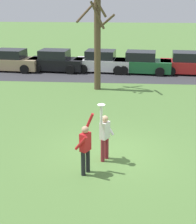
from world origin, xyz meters
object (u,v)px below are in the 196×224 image
parked_car_tan (12,61)px  parked_car_red (188,64)px  parked_car_green (142,63)px  parked_car_black (56,61)px  person_defender (85,146)px  bare_tree_tall (97,32)px  person_catcher (105,134)px  parked_car_white (102,62)px  frisbee_disc (101,105)px

parked_car_tan → parked_car_red: same height
parked_car_green → parked_car_red: same height
parked_car_red → parked_car_black: bearing=-175.7°
person_defender → parked_car_red: 16.11m
person_defender → bare_tree_tall: size_ratio=0.29×
bare_tree_tall → person_defender: bearing=-87.6°
parked_car_tan → parked_car_black: 3.34m
person_catcher → parked_car_tan: bearing=-122.2°
parked_car_black → bare_tree_tall: (3.52, -4.90, 2.70)m
parked_car_black → person_defender: bearing=-69.9°
person_defender → parked_car_black: bearing=43.3°
parked_car_white → bare_tree_tall: 5.64m
frisbee_disc → parked_car_black: 15.16m
parked_car_red → bare_tree_tall: 8.24m
person_catcher → bare_tree_tall: bare_tree_tall is taller
parked_car_green → bare_tree_tall: bare_tree_tall is taller
parked_car_black → bare_tree_tall: size_ratio=0.60×
parked_car_black → parked_car_red: (9.74, -0.22, 0.00)m
parked_car_white → bare_tree_tall: size_ratio=0.60×
frisbee_disc → parked_car_white: bearing=93.7°
parked_car_tan → parked_car_black: same height
bare_tree_tall → frisbee_disc: bearing=-84.7°
person_defender → parked_car_tan: bearing=54.5°
parked_car_tan → person_catcher: bearing=-55.4°
bare_tree_tall → parked_car_white: bearing=90.7°
parked_car_tan → bare_tree_tall: bare_tree_tall is taller
frisbee_disc → parked_car_black: size_ratio=0.06×
parked_car_tan → parked_car_red: size_ratio=1.00×
person_defender → parked_car_black: (-3.95, 15.26, -0.25)m
person_catcher → bare_tree_tall: 9.71m
parked_car_tan → parked_car_white: (6.79, 0.15, 0.00)m
frisbee_disc → parked_car_white: frisbee_disc is taller
parked_car_tan → parked_car_red: bearing=5.0°
person_defender → parked_car_red: size_ratio=0.48×
bare_tree_tall → parked_car_black: bearing=125.7°
person_defender → parked_car_green: bearing=19.5°
person_catcher → parked_car_black: bearing=-133.6°
parked_car_white → parked_car_red: same height
parked_car_black → parked_car_green: same height
parked_car_green → parked_car_red: 3.33m
person_defender → bare_tree_tall: bearing=31.2°
parked_car_green → parked_car_black: bearing=-176.3°
parked_car_black → parked_car_green: (6.41, -0.21, 0.00)m
frisbee_disc → person_catcher: bearing=61.2°
person_catcher → bare_tree_tall: size_ratio=0.29×
person_catcher → person_defender: person_catcher is taller
person_catcher → parked_car_green: size_ratio=0.49×
person_defender → bare_tree_tall: bare_tree_tall is taller
parked_car_black → bare_tree_tall: bearing=-48.8°
frisbee_disc → bare_tree_tall: bare_tree_tall is taller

